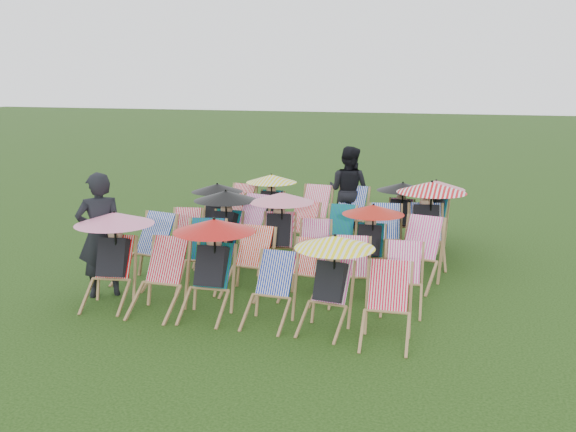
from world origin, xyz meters
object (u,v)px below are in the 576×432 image
(deckchair_0, at_px, (111,257))
(person_rear, at_px, (348,191))
(deckchair_5, at_px, (387,306))
(deckchair_29, at_px, (431,213))
(person_left, at_px, (100,235))

(deckchair_0, distance_m, person_rear, 5.54)
(deckchair_0, xyz_separation_m, deckchair_5, (3.88, -0.13, -0.23))
(deckchair_29, height_order, person_left, person_left)
(deckchair_0, distance_m, person_left, 0.49)
(person_left, bearing_deg, deckchair_5, 135.76)
(deckchair_0, xyz_separation_m, person_left, (-0.34, 0.27, 0.23))
(deckchair_29, xyz_separation_m, person_rear, (-1.70, 0.51, 0.24))
(deckchair_29, relative_size, person_left, 0.69)
(person_left, height_order, person_rear, person_left)
(deckchair_5, xyz_separation_m, person_left, (-4.22, 0.41, 0.46))
(deckchair_0, height_order, deckchair_5, deckchair_0)
(deckchair_29, distance_m, person_rear, 1.79)
(person_left, xyz_separation_m, person_rear, (2.55, 4.80, -0.01))
(deckchair_0, relative_size, person_rear, 0.72)
(deckchair_0, distance_m, deckchair_5, 3.89)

